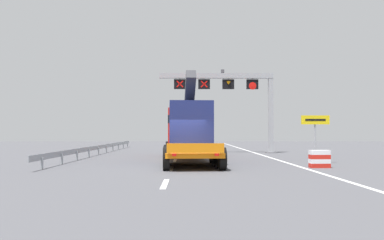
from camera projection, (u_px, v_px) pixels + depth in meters
ground at (182, 168)px, 19.79m from camera, size 112.00×112.00×0.00m
lane_markings at (180, 148)px, 45.25m from camera, size 0.20×65.56×0.01m
edge_line_right at (260, 154)px, 31.86m from camera, size 0.20×63.00×0.01m
overhead_lane_gantry at (232, 89)px, 34.35m from camera, size 10.29×0.90×7.34m
heavy_haul_truck_orange at (187, 130)px, 26.12m from camera, size 3.60×14.16×5.30m
exit_sign_yellow at (315, 127)px, 22.87m from camera, size 1.66×0.15×2.82m
crash_barrier_striped at (320, 159)px, 20.12m from camera, size 1.02×0.55×0.90m
guardrail_left at (102, 147)px, 33.05m from camera, size 0.13×30.67×0.76m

